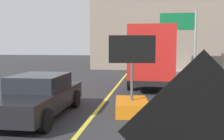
# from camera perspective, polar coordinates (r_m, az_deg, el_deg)

# --- Properties ---
(roadwork_sign) EXTENTS (1.63, 0.17, 2.33)m
(roadwork_sign) POSITION_cam_1_polar(r_m,az_deg,el_deg) (2.84, 18.45, -13.50)
(roadwork_sign) COLOR #593819
(roadwork_sign) RESTS_ON ground
(arrow_board_trailer) EXTENTS (1.60, 1.91, 2.70)m
(arrow_board_trailer) POSITION_cam_1_polar(r_m,az_deg,el_deg) (9.37, 4.23, -6.27)
(arrow_board_trailer) COLOR orange
(arrow_board_trailer) RESTS_ON ground
(box_truck) EXTENTS (2.49, 7.74, 3.34)m
(box_truck) POSITION_cam_1_polar(r_m,az_deg,el_deg) (15.89, 8.49, 3.32)
(box_truck) COLOR black
(box_truck) RESTS_ON ground
(pickup_car) EXTENTS (1.97, 4.48, 1.38)m
(pickup_car) POSITION_cam_1_polar(r_m,az_deg,el_deg) (9.19, -15.58, -5.33)
(pickup_car) COLOR black
(pickup_car) RESTS_ON ground
(highway_guide_sign) EXTENTS (2.79, 0.18, 5.00)m
(highway_guide_sign) POSITION_cam_1_polar(r_m,az_deg,el_deg) (21.31, 15.35, 8.04)
(highway_guide_sign) COLOR gray
(highway_guide_sign) RESTS_ON ground
(far_building_block) EXTENTS (18.51, 9.88, 9.88)m
(far_building_block) POSITION_cam_1_polar(r_m,az_deg,el_deg) (30.18, 15.14, 10.11)
(far_building_block) COLOR gray
(far_building_block) RESTS_ON ground
(traffic_cone_mid_lane) EXTENTS (0.36, 0.36, 0.69)m
(traffic_cone_mid_lane) POSITION_cam_1_polar(r_m,az_deg,el_deg) (7.62, 7.67, -10.13)
(traffic_cone_mid_lane) COLOR black
(traffic_cone_mid_lane) RESTS_ON ground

